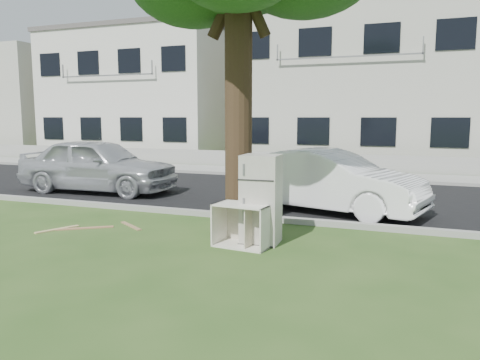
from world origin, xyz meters
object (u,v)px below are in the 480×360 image
at_px(fridge, 261,199).
at_px(cabinet, 243,225).
at_px(car_left, 98,165).
at_px(car_center, 328,181).

bearing_deg(fridge, cabinet, -127.60).
bearing_deg(fridge, car_left, 146.38).
xyz_separation_m(fridge, car_left, (-6.29, 3.67, 0.02)).
bearing_deg(cabinet, car_center, 82.72).
xyz_separation_m(fridge, cabinet, (-0.22, -0.32, -0.41)).
distance_m(fridge, car_left, 7.28).
height_order(cabinet, car_left, car_left).
relative_size(fridge, car_left, 0.33).
height_order(fridge, car_left, car_left).
relative_size(cabinet, car_left, 0.20).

